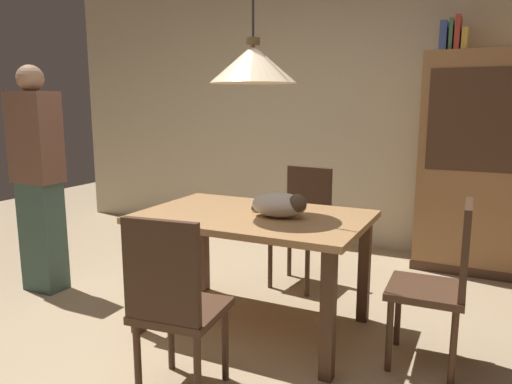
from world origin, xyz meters
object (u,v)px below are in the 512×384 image
(chair_right_side, at_px, (442,278))
(book_green_slim, at_px, (452,35))
(dining_table, at_px, (253,230))
(book_blue_wide, at_px, (444,37))
(chair_near_front, at_px, (174,301))
(cat_sleeping, at_px, (281,205))
(hutch_bookcase, at_px, (489,169))
(person_standing, at_px, (38,180))
(book_red_tall, at_px, (458,34))
(book_yellow_short, at_px, (465,40))
(pendant_lamp, at_px, (253,64))
(chair_far_back, at_px, (303,221))

(chair_right_side, xyz_separation_m, book_green_slim, (-0.19, 1.81, 1.47))
(dining_table, xyz_separation_m, book_blue_wide, (0.88, 1.81, 1.32))
(chair_near_front, relative_size, cat_sleeping, 2.38)
(hutch_bookcase, bearing_deg, person_standing, -147.55)
(cat_sleeping, bearing_deg, book_red_tall, 66.24)
(chair_near_front, height_order, book_yellow_short, book_yellow_short)
(pendant_lamp, xyz_separation_m, book_green_slim, (0.94, 1.81, 0.32))
(chair_far_back, relative_size, book_green_slim, 3.58)
(chair_right_side, bearing_deg, book_red_tall, 94.47)
(cat_sleeping, bearing_deg, chair_near_front, -101.50)
(chair_right_side, bearing_deg, chair_near_front, -141.83)
(chair_near_front, relative_size, pendant_lamp, 0.72)
(pendant_lamp, relative_size, book_blue_wide, 5.42)
(cat_sleeping, distance_m, hutch_bookcase, 2.13)
(pendant_lamp, bearing_deg, book_red_tall, 61.47)
(chair_near_front, bearing_deg, book_blue_wide, 72.05)
(dining_table, height_order, chair_right_side, chair_right_side)
(chair_right_side, distance_m, book_yellow_short, 2.31)
(book_green_slim, distance_m, book_yellow_short, 0.11)
(book_red_tall, relative_size, book_yellow_short, 1.40)
(dining_table, height_order, book_red_tall, book_red_tall)
(book_blue_wide, bearing_deg, book_green_slim, 0.00)
(chair_near_front, xyz_separation_m, book_red_tall, (0.98, 2.69, 1.48))
(book_yellow_short, distance_m, person_standing, 3.56)
(cat_sleeping, bearing_deg, hutch_bookcase, 58.43)
(cat_sleeping, bearing_deg, pendant_lamp, 178.87)
(dining_table, bearing_deg, chair_far_back, 89.47)
(book_green_slim, height_order, book_yellow_short, book_green_slim)
(dining_table, height_order, book_yellow_short, book_yellow_short)
(pendant_lamp, bearing_deg, chair_right_side, 0.13)
(book_blue_wide, xyz_separation_m, book_green_slim, (0.06, 0.00, 0.01))
(book_yellow_short, bearing_deg, book_green_slim, 180.00)
(chair_far_back, height_order, book_red_tall, book_red_tall)
(book_green_slim, relative_size, book_red_tall, 0.93)
(book_red_tall, bearing_deg, chair_right_side, -85.53)
(person_standing, bearing_deg, chair_far_back, 29.75)
(chair_far_back, distance_m, cat_sleeping, 0.95)
(chair_near_front, relative_size, chair_far_back, 1.00)
(cat_sleeping, distance_m, book_green_slim, 2.28)
(cat_sleeping, height_order, hutch_bookcase, hutch_bookcase)
(chair_near_front, relative_size, hutch_bookcase, 0.50)
(book_blue_wide, bearing_deg, person_standing, -143.55)
(chair_near_front, xyz_separation_m, hutch_bookcase, (1.29, 2.69, 0.38))
(book_blue_wide, distance_m, book_yellow_short, 0.17)
(book_yellow_short, bearing_deg, pendant_lamp, -119.90)
(chair_right_side, relative_size, book_blue_wide, 3.88)
(hutch_bookcase, xyz_separation_m, book_blue_wide, (-0.42, 0.00, 1.08))
(pendant_lamp, height_order, book_green_slim, pendant_lamp)
(chair_near_front, bearing_deg, cat_sleeping, 78.50)
(book_yellow_short, bearing_deg, dining_table, -119.90)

